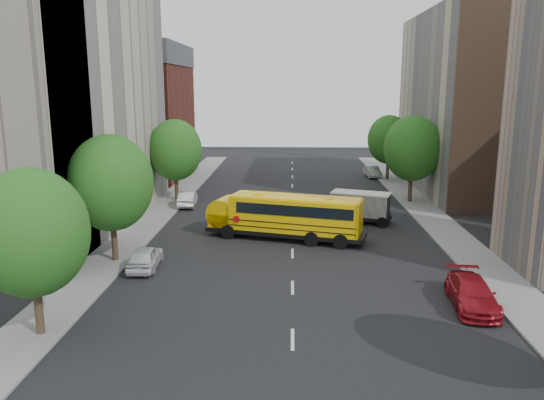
# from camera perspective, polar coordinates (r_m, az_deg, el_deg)

# --- Properties ---
(ground) EXTENTS (120.00, 120.00, 0.00)m
(ground) POSITION_cam_1_polar(r_m,az_deg,el_deg) (36.61, 2.21, -4.81)
(ground) COLOR black
(ground) RESTS_ON ground
(sidewalk_left) EXTENTS (3.00, 80.00, 0.12)m
(sidewalk_left) POSITION_cam_1_polar(r_m,az_deg,el_deg) (42.94, -13.34, -2.50)
(sidewalk_left) COLOR slate
(sidewalk_left) RESTS_ON ground
(sidewalk_right) EXTENTS (3.00, 80.00, 0.12)m
(sidewalk_right) POSITION_cam_1_polar(r_m,az_deg,el_deg) (43.00, 17.74, -2.73)
(sidewalk_right) COLOR slate
(sidewalk_right) RESTS_ON ground
(lane_markings) EXTENTS (0.15, 64.00, 0.01)m
(lane_markings) POSITION_cam_1_polar(r_m,az_deg,el_deg) (46.27, 2.20, -1.19)
(lane_markings) COLOR silver
(lane_markings) RESTS_ON ground
(building_left_cream) EXTENTS (10.00, 26.00, 20.00)m
(building_left_cream) POSITION_cam_1_polar(r_m,az_deg,el_deg) (44.76, -21.81, 10.44)
(building_left_cream) COLOR beige
(building_left_cream) RESTS_ON ground
(building_left_redbrick) EXTENTS (10.00, 15.00, 13.00)m
(building_left_redbrick) POSITION_cam_1_polar(r_m,az_deg,el_deg) (65.65, -13.83, 8.15)
(building_left_redbrick) COLOR maroon
(building_left_redbrick) RESTS_ON ground
(building_right_far) EXTENTS (10.00, 22.00, 18.00)m
(building_right_far) POSITION_cam_1_polar(r_m,az_deg,el_deg) (57.95, 20.65, 9.72)
(building_right_far) COLOR tan
(building_right_far) RESTS_ON ground
(building_right_sidewall) EXTENTS (10.10, 0.30, 18.00)m
(building_right_sidewall) POSITION_cam_1_polar(r_m,az_deg,el_deg) (47.63, 24.80, 9.03)
(building_right_sidewall) COLOR brown
(building_right_sidewall) RESTS_ON ground
(street_tree_0) EXTENTS (4.80, 4.80, 7.41)m
(street_tree_0) POSITION_cam_1_polar(r_m,az_deg,el_deg) (24.43, -24.48, -3.24)
(street_tree_0) COLOR #38281C
(street_tree_0) RESTS_ON ground
(street_tree_1) EXTENTS (5.12, 5.12, 7.90)m
(street_tree_1) POSITION_cam_1_polar(r_m,az_deg,el_deg) (33.37, -16.97, 1.75)
(street_tree_1) COLOR #38281C
(street_tree_1) RESTS_ON ground
(street_tree_2) EXTENTS (4.99, 4.99, 7.71)m
(street_tree_2) POSITION_cam_1_polar(r_m,az_deg,el_deg) (50.56, -10.37, 5.31)
(street_tree_2) COLOR #38281C
(street_tree_2) RESTS_ON ground
(street_tree_4) EXTENTS (5.25, 5.25, 8.10)m
(street_tree_4) POSITION_cam_1_polar(r_m,az_deg,el_deg) (50.57, 14.87, 5.39)
(street_tree_4) COLOR #38281C
(street_tree_4) RESTS_ON ground
(street_tree_5) EXTENTS (4.86, 4.86, 7.51)m
(street_tree_5) POSITION_cam_1_polar(r_m,az_deg,el_deg) (62.31, 12.47, 6.36)
(street_tree_5) COLOR #38281C
(street_tree_5) RESTS_ON ground
(school_bus) EXTENTS (11.57, 5.47, 3.19)m
(school_bus) POSITION_cam_1_polar(r_m,az_deg,el_deg) (37.55, 1.31, -1.55)
(school_bus) COLOR black
(school_bus) RESTS_ON ground
(safari_truck) EXTENTS (6.05, 3.72, 2.45)m
(safari_truck) POSITION_cam_1_polar(r_m,az_deg,el_deg) (42.81, 8.93, -0.65)
(safari_truck) COLOR black
(safari_truck) RESTS_ON ground
(parked_car_0) EXTENTS (1.84, 4.13, 1.38)m
(parked_car_0) POSITION_cam_1_polar(r_m,az_deg,el_deg) (32.64, -13.51, -6.00)
(parked_car_0) COLOR silver
(parked_car_0) RESTS_ON ground
(parked_car_1) EXTENTS (1.77, 4.23, 1.36)m
(parked_car_1) POSITION_cam_1_polar(r_m,az_deg,el_deg) (48.67, -9.07, 0.14)
(parked_car_1) COLOR silver
(parked_car_1) RESTS_ON ground
(parked_car_3) EXTENTS (2.39, 5.04, 1.42)m
(parked_car_3) POSITION_cam_1_polar(r_m,az_deg,el_deg) (28.16, 20.70, -9.38)
(parked_car_3) COLOR maroon
(parked_car_3) RESTS_ON ground
(parked_car_5) EXTENTS (1.77, 4.20, 1.35)m
(parked_car_5) POSITION_cam_1_polar(r_m,az_deg,el_deg) (64.78, 10.74, 3.05)
(parked_car_5) COLOR #9A9995
(parked_car_5) RESTS_ON ground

